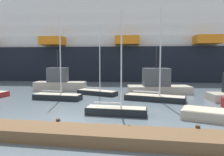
{
  "coord_description": "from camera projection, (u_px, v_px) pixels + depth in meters",
  "views": [
    {
      "loc": [
        5.0,
        -13.99,
        4.11
      ],
      "look_at": [
        0.0,
        16.92,
        1.55
      ],
      "focal_mm": 33.0,
      "sensor_mm": 36.0,
      "label": 1
    }
  ],
  "objects": [
    {
      "name": "ground_plane",
      "position": [
        75.0,
        118.0,
        14.89
      ],
      "size": [
        600.0,
        600.0,
        0.0
      ],
      "primitive_type": "plane",
      "color": "slate"
    },
    {
      "name": "dock_pier",
      "position": [
        50.0,
        132.0,
        11.0
      ],
      "size": [
        19.41,
        2.17,
        0.75
      ],
      "color": "brown",
      "rests_on": "ground_plane"
    },
    {
      "name": "sailboat_0",
      "position": [
        155.0,
        97.0,
        21.37
      ],
      "size": [
        6.4,
        3.01,
        9.4
      ],
      "rotation": [
        0.0,
        0.0,
        -0.22
      ],
      "color": "black",
      "rests_on": "ground_plane"
    },
    {
      "name": "sailboat_1",
      "position": [
        58.0,
        96.0,
        22.04
      ],
      "size": [
        5.24,
        1.8,
        8.72
      ],
      "rotation": [
        0.0,
        0.0,
        -0.06
      ],
      "color": "black",
      "rests_on": "ground_plane"
    },
    {
      "name": "sailboat_4",
      "position": [
        116.0,
        110.0,
        15.73
      ],
      "size": [
        4.71,
        1.42,
        7.83
      ],
      "rotation": [
        0.0,
        0.0,
        -0.03
      ],
      "color": "black",
      "rests_on": "ground_plane"
    },
    {
      "name": "sailboat_6",
      "position": [
        97.0,
        92.0,
        25.23
      ],
      "size": [
        5.25,
        3.06,
        8.28
      ],
      "rotation": [
        0.0,
        0.0,
        -0.34
      ],
      "color": "black",
      "rests_on": "ground_plane"
    },
    {
      "name": "fishing_boat_0",
      "position": [
        60.0,
        82.0,
        28.97
      ],
      "size": [
        7.24,
        2.85,
        5.69
      ],
      "rotation": [
        0.0,
        0.0,
        3.24
      ],
      "color": "#BCB29E",
      "rests_on": "ground_plane"
    },
    {
      "name": "fishing_boat_2",
      "position": [
        158.0,
        84.0,
        26.4
      ],
      "size": [
        8.27,
        4.02,
        6.01
      ],
      "rotation": [
        0.0,
        0.0,
        3.31
      ],
      "color": "#BCB29E",
      "rests_on": "ground_plane"
    },
    {
      "name": "cruise_ship",
      "position": [
        159.0,
        45.0,
        48.2
      ],
      "size": [
        128.11,
        26.93,
        24.8
      ],
      "rotation": [
        0.0,
        0.0,
        0.07
      ],
      "color": "black",
      "rests_on": "ground_plane"
    }
  ]
}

